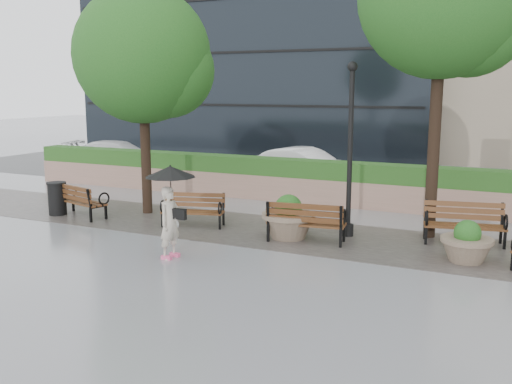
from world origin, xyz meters
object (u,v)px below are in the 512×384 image
at_px(bench_1, 193,217).
at_px(car_left, 119,156).
at_px(bench_3, 464,232).
at_px(trash_bin, 57,199).
at_px(planter_right, 467,246).
at_px(pedestrian, 170,203).
at_px(planter_left, 288,221).
at_px(bench_2, 306,230).
at_px(car_right, 305,167).
at_px(lamppost, 350,161).
at_px(bench_0, 81,207).

relative_size(bench_1, car_left, 0.38).
bearing_deg(bench_3, trash_bin, 176.95).
height_order(planter_right, pedestrian, pedestrian).
relative_size(planter_left, car_left, 0.28).
height_order(bench_2, planter_right, bench_2).
bearing_deg(bench_2, bench_1, -11.32).
bearing_deg(bench_3, bench_1, 178.56).
distance_m(planter_left, planter_right, 4.09).
height_order(bench_1, planter_right, planter_right).
distance_m(trash_bin, pedestrian, 5.76).
distance_m(bench_2, planter_left, 0.54).
bearing_deg(bench_3, planter_left, -173.94).
bearing_deg(bench_1, planter_left, -17.18).
bearing_deg(planter_right, trash_bin, -179.07).
relative_size(trash_bin, pedestrian, 0.46).
xyz_separation_m(planter_left, car_right, (-2.24, 7.23, 0.28)).
relative_size(bench_2, car_left, 0.41).
bearing_deg(pedestrian, lamppost, -31.66).
xyz_separation_m(planter_left, lamppost, (1.24, 0.82, 1.43)).
bearing_deg(planter_right, lamppost, 160.14).
bearing_deg(bench_1, trash_bin, 170.02).
bearing_deg(car_left, planter_left, -137.90).
height_order(planter_left, trash_bin, planter_left).
xyz_separation_m(bench_3, planter_right, (0.19, -1.44, 0.06)).
relative_size(planter_right, car_right, 0.25).
bearing_deg(lamppost, bench_2, -127.32).
xyz_separation_m(planter_left, trash_bin, (-6.96, -0.38, 0.03)).
distance_m(car_left, pedestrian, 13.48).
distance_m(bench_3, planter_left, 4.09).
bearing_deg(car_left, trash_bin, -167.12).
bearing_deg(trash_bin, lamppost, 8.34).
xyz_separation_m(bench_1, car_left, (-8.13, 7.26, 0.41)).
bearing_deg(bench_0, lamppost, -155.76).
xyz_separation_m(bench_1, pedestrian, (1.04, -2.60, 0.95)).
relative_size(bench_0, car_left, 0.40).
xyz_separation_m(planter_left, planter_right, (4.08, -0.20, -0.07)).
xyz_separation_m(bench_1, planter_left, (2.71, -0.06, 0.16)).
bearing_deg(lamppost, trash_bin, -171.66).
bearing_deg(bench_1, bench_0, 169.89).
distance_m(bench_1, car_right, 7.20).
bearing_deg(planter_left, pedestrian, -123.33).
xyz_separation_m(bench_0, bench_2, (6.67, 0.15, 0.01)).
distance_m(bench_0, planter_left, 6.18).
relative_size(bench_0, lamppost, 0.44).
bearing_deg(bench_0, bench_1, -158.49).
xyz_separation_m(bench_0, bench_3, (10.06, 1.53, 0.01)).
relative_size(bench_1, car_right, 0.40).
distance_m(bench_0, bench_1, 3.48).
xyz_separation_m(bench_1, lamppost, (3.95, 0.76, 1.60)).
bearing_deg(planter_right, bench_0, -179.51).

